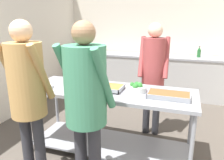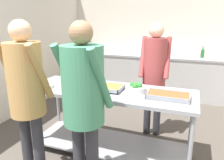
{
  "view_description": "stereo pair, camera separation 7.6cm",
  "coord_description": "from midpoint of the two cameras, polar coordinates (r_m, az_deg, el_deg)",
  "views": [
    {
      "loc": [
        1.02,
        -1.06,
        1.73
      ],
      "look_at": [
        0.14,
        1.49,
        0.98
      ],
      "focal_mm": 35.0,
      "sensor_mm": 36.0,
      "label": 1
    },
    {
      "loc": [
        1.09,
        -1.04,
        1.73
      ],
      "look_at": [
        0.14,
        1.49,
        0.98
      ],
      "focal_mm": 35.0,
      "sensor_mm": 36.0,
      "label": 2
    }
  ],
  "objects": [
    {
      "name": "back_counter",
      "position": [
        5.31,
        6.9,
        1.66
      ],
      "size": [
        3.78,
        0.65,
        0.94
      ],
      "color": "#A8A8A8",
      "rests_on": "ground_plane"
    },
    {
      "name": "water_bottle",
      "position": [
        5.13,
        21.38,
        6.77
      ],
      "size": [
        0.08,
        0.08,
        0.24
      ],
      "color": "#23602D",
      "rests_on": "back_counter"
    },
    {
      "name": "wall_left",
      "position": [
        4.42,
        -24.13,
        8.93
      ],
      "size": [
        0.06,
        4.49,
        2.65
      ],
      "color": "beige",
      "rests_on": "ground_plane"
    },
    {
      "name": "guest_serving_right",
      "position": [
        2.33,
        -22.14,
        -1.99
      ],
      "size": [
        0.45,
        0.35,
        1.74
      ],
      "color": "#2D2D33",
      "rests_on": "ground_plane"
    },
    {
      "name": "plate_stack",
      "position": [
        2.94,
        -18.35,
        -1.69
      ],
      "size": [
        0.26,
        0.26,
        0.04
      ],
      "color": "white",
      "rests_on": "serving_counter"
    },
    {
      "name": "cook_behind_counter",
      "position": [
        3.23,
        10.13,
        3.2
      ],
      "size": [
        0.44,
        0.34,
        1.69
      ],
      "color": "#2D2D33",
      "rests_on": "ground_plane"
    },
    {
      "name": "guest_serving_left",
      "position": [
        2.02,
        -7.96,
        -3.96
      ],
      "size": [
        0.54,
        0.42,
        1.73
      ],
      "color": "#2D2D33",
      "rests_on": "ground_plane"
    },
    {
      "name": "serving_tray_vegetables",
      "position": [
        2.53,
        13.76,
        -3.93
      ],
      "size": [
        0.47,
        0.27,
        0.05
      ],
      "color": "gray",
      "rests_on": "serving_counter"
    },
    {
      "name": "wall_rear",
      "position": [
        5.53,
        8.03,
        11.17
      ],
      "size": [
        3.94,
        0.06,
        2.65
      ],
      "color": "beige",
      "rests_on": "ground_plane"
    },
    {
      "name": "serving_counter",
      "position": [
        2.83,
        -1.43,
        -8.04
      ],
      "size": [
        2.12,
        0.76,
        0.88
      ],
      "color": "gray",
      "rests_on": "ground_plane"
    },
    {
      "name": "serving_tray_roast",
      "position": [
        2.73,
        -2.06,
        -2.02
      ],
      "size": [
        0.39,
        0.29,
        0.05
      ],
      "color": "gray",
      "rests_on": "serving_counter"
    },
    {
      "name": "broccoli_bowl",
      "position": [
        2.66,
        5.5,
        -2.11
      ],
      "size": [
        0.25,
        0.25,
        0.12
      ],
      "color": "silver",
      "rests_on": "serving_counter"
    },
    {
      "name": "sauce_pan",
      "position": [
        2.98,
        -9.25,
        -0.46
      ],
      "size": [
        0.41,
        0.27,
        0.07
      ],
      "color": "gray",
      "rests_on": "serving_counter"
    }
  ]
}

